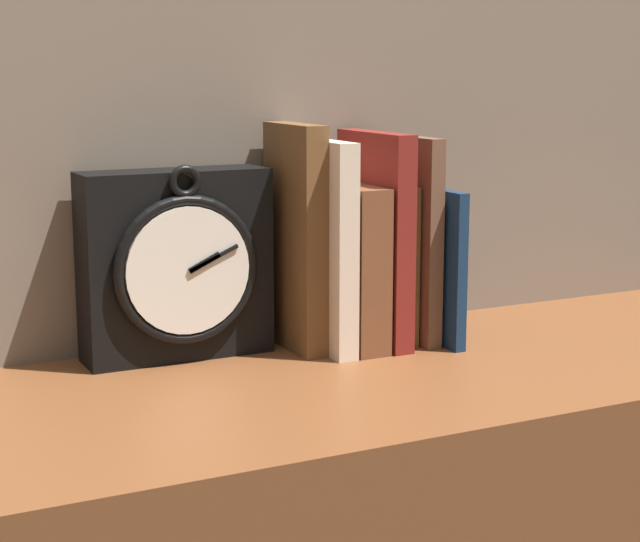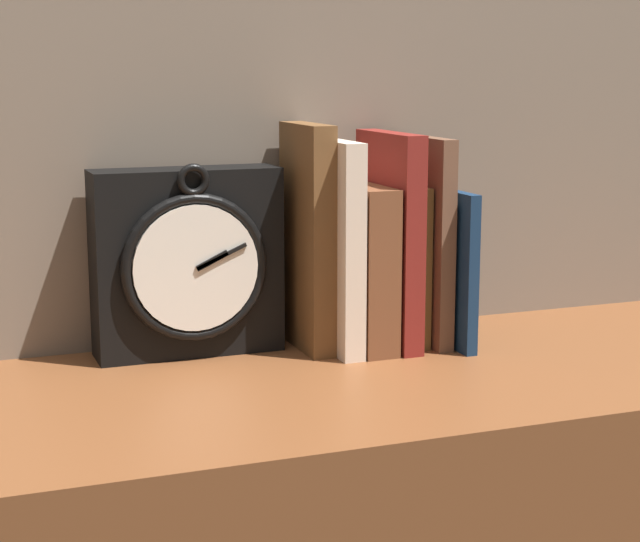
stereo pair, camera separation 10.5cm
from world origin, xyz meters
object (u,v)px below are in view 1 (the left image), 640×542
Objects in this scene: book_slot3_maroon at (375,238)px; book_slot6_navy at (424,263)px; book_slot2_brown at (347,265)px; book_slot1_cream at (321,245)px; book_slot4_brown at (387,261)px; clock at (177,265)px; book_slot0_brown at (295,238)px; book_slot5_brown at (405,238)px.

book_slot6_navy is at bearing -8.18° from book_slot3_maroon.
book_slot3_maroon reaches higher than book_slot2_brown.
book_slot1_cream is 0.13m from book_slot6_navy.
book_slot1_cream is at bearing 175.22° from book_slot6_navy.
book_slot4_brown is at bearing 8.58° from book_slot2_brown.
book_slot1_cream reaches higher than clock.
book_slot0_brown is at bearing 171.66° from book_slot6_navy.
book_slot2_brown is 1.04× the size of book_slot6_navy.
book_slot6_navy is at bearing -8.34° from book_slot0_brown.
book_slot4_brown is at bearing 158.18° from book_slot5_brown.
clock is 1.16× the size of book_slot2_brown.
book_slot1_cream is at bearing 179.94° from book_slot5_brown.
book_slot0_brown reaches higher than book_slot2_brown.
book_slot1_cream is 1.32× the size of book_slot6_navy.
clock is 0.25m from book_slot4_brown.
book_slot0_brown is at bearing -8.81° from clock.
book_slot3_maroon is 1.02× the size of book_slot5_brown.
book_slot5_brown is at bearing -0.06° from book_slot1_cream.
book_slot5_brown is (0.13, -0.01, -0.01)m from book_slot0_brown.
book_slot0_brown is 1.42× the size of book_slot6_navy.
book_slot4_brown is at bearing 155.06° from book_slot6_navy.
clock is 0.13m from book_slot0_brown.
book_slot5_brown is at bearing 0.46° from book_slot2_brown.
clock is at bearing 171.44° from book_slot6_navy.
clock is at bearing 174.32° from book_slot4_brown.
clock is at bearing 168.37° from book_slot1_cream.
book_slot0_brown is at bearing 167.86° from book_slot2_brown.
book_slot0_brown is 0.12m from book_slot4_brown.
book_slot2_brown is at bearing -171.42° from book_slot4_brown.
book_slot6_navy is at bearing -4.78° from book_slot1_cream.
book_slot1_cream is 1.29× the size of book_slot4_brown.
book_slot4_brown is at bearing -2.06° from book_slot0_brown.
book_slot4_brown is at bearing 24.23° from book_slot3_maroon.
book_slot1_cream is at bearing 178.35° from book_slot3_maroon.
clock is 0.27m from book_slot5_brown.
book_slot2_brown is 1.01× the size of book_slot4_brown.
book_slot3_maroon is at bearing -8.66° from clock.
book_slot2_brown is (0.03, -0.00, -0.03)m from book_slot1_cream.
book_slot6_navy is at bearing -27.82° from book_slot5_brown.
book_slot3_maroon is (0.07, -0.00, 0.00)m from book_slot1_cream.
book_slot4_brown is 0.77× the size of book_slot5_brown.
clock reaches higher than book_slot6_navy.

